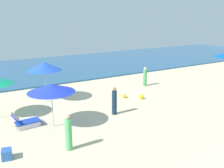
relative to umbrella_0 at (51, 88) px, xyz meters
The scene contains 11 objects.
ocean 15.12m from the umbrella_0, 72.98° to the left, with size 60.00×13.23×0.12m, color #27567F.
umbrella_0 is the anchor object (origin of this frame).
lounge_chair_0_0 2.27m from the umbrella_0, 153.04° to the left, with size 1.41×0.77×0.72m.
lounge_chair_0_1 2.48m from the umbrella_0, 137.96° to the left, with size 1.43×0.92×0.65m.
umbrella_3 4.28m from the umbrella_0, 77.40° to the left, with size 2.24×2.24×2.64m.
beachgoer_1 3.00m from the umbrella_0, 94.59° to the right, with size 0.40×0.40×1.61m.
beachgoer_4 3.85m from the umbrella_0, ahead, with size 0.35×0.35×1.62m.
beachgoer_5 9.85m from the umbrella_0, 23.79° to the left, with size 0.33×0.33×1.51m.
beach_ball_0 6.46m from the umbrella_0, 20.45° to the left, with size 0.30×0.30×0.30m, color yellow.
cooler_box_1 3.89m from the umbrella_0, 141.69° to the right, with size 0.47×0.39×0.41m, color #2959AA.
beach_ball_2 7.05m from the umbrella_0, 11.41° to the left, with size 0.33×0.33×0.33m, color yellow.
Camera 1 is at (-8.40, -3.65, 5.78)m, focal length 43.34 mm.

